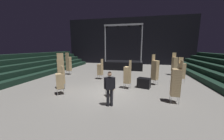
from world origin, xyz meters
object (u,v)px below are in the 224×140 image
(chair_stack_rear_left, at_px, (181,70))
(equipment_road_case, at_px, (144,83))
(stage_riser, at_px, (124,64))
(chair_stack_mid_right, at_px, (176,82))
(man_with_tie, at_px, (110,87))
(chair_stack_mid_centre, at_px, (61,71))
(chair_stack_rear_centre, at_px, (69,64))
(chair_stack_front_left, at_px, (60,80))
(loose_chair_near_man, at_px, (111,87))
(chair_stack_front_right, at_px, (155,70))
(chair_stack_rear_right, at_px, (174,64))
(chair_stack_mid_left, at_px, (127,75))
(chair_stack_aisle_left, at_px, (100,69))

(chair_stack_rear_left, distance_m, equipment_road_case, 3.65)
(stage_riser, xyz_separation_m, chair_stack_mid_right, (4.02, -10.08, 0.50))
(man_with_tie, relative_size, chair_stack_mid_centre, 0.70)
(chair_stack_rear_centre, bearing_deg, man_with_tie, -41.42)
(equipment_road_case, bearing_deg, chair_stack_mid_centre, -165.15)
(chair_stack_front_left, relative_size, chair_stack_rear_left, 0.84)
(chair_stack_mid_right, bearing_deg, chair_stack_mid_centre, 87.50)
(chair_stack_rear_centre, relative_size, equipment_road_case, 2.66)
(man_with_tie, distance_m, loose_chair_near_man, 1.44)
(chair_stack_front_left, height_order, equipment_road_case, chair_stack_front_left)
(man_with_tie, xyz_separation_m, chair_stack_front_right, (2.61, 4.41, 0.18))
(chair_stack_rear_left, height_order, chair_stack_rear_right, chair_stack_rear_right)
(man_with_tie, bearing_deg, chair_stack_mid_left, -119.83)
(man_with_tie, relative_size, chair_stack_mid_right, 0.78)
(man_with_tie, distance_m, chair_stack_front_right, 5.13)
(stage_riser, distance_m, chair_stack_front_left, 10.62)
(chair_stack_mid_left, xyz_separation_m, equipment_road_case, (1.18, 0.41, -0.66))
(chair_stack_front_right, height_order, chair_stack_aisle_left, chair_stack_front_right)
(stage_riser, height_order, chair_stack_aisle_left, stage_riser)
(chair_stack_rear_right, distance_m, loose_chair_near_man, 8.93)
(chair_stack_rear_right, bearing_deg, chair_stack_front_left, 24.23)
(chair_stack_mid_centre, relative_size, chair_stack_aisle_left, 1.36)
(chair_stack_rear_right, xyz_separation_m, loose_chair_near_man, (-5.30, -7.16, -0.66))
(stage_riser, distance_m, man_with_tie, 11.21)
(chair_stack_aisle_left, xyz_separation_m, loose_chair_near_man, (1.88, -3.87, -0.41))
(chair_stack_front_right, relative_size, equipment_road_case, 2.66)
(chair_stack_mid_centre, height_order, chair_stack_rear_left, chair_stack_mid_centre)
(chair_stack_rear_left, bearing_deg, chair_stack_front_right, 1.54)
(chair_stack_mid_right, height_order, chair_stack_rear_left, chair_stack_mid_right)
(chair_stack_mid_centre, bearing_deg, chair_stack_front_left, -99.88)
(chair_stack_rear_left, bearing_deg, chair_stack_aisle_left, -19.90)
(stage_riser, xyz_separation_m, chair_stack_front_right, (3.33, -6.77, 0.54))
(chair_stack_rear_centre, xyz_separation_m, equipment_road_case, (7.87, -2.99, -0.83))
(equipment_road_case, relative_size, loose_chair_near_man, 0.95)
(stage_riser, distance_m, chair_stack_mid_right, 10.86)
(stage_riser, distance_m, equipment_road_case, 8.19)
(stage_riser, distance_m, chair_stack_rear_centre, 7.23)
(chair_stack_front_left, relative_size, chair_stack_mid_centre, 0.70)
(chair_stack_front_right, height_order, chair_stack_rear_centre, same)
(chair_stack_front_right, bearing_deg, chair_stack_rear_centre, -66.30)
(chair_stack_mid_right, distance_m, chair_stack_mid_centre, 7.30)
(stage_riser, xyz_separation_m, chair_stack_rear_right, (5.76, -2.70, 0.54))
(chair_stack_mid_centre, bearing_deg, stage_riser, 30.85)
(chair_stack_rear_right, height_order, chair_stack_aisle_left, chair_stack_rear_right)
(chair_stack_rear_left, xyz_separation_m, equipment_road_case, (-3.02, -1.92, -0.71))
(chair_stack_rear_left, bearing_deg, chair_stack_rear_centre, -26.42)
(chair_stack_rear_left, bearing_deg, chair_stack_mid_left, 8.26)
(chair_stack_rear_right, bearing_deg, chair_stack_rear_left, 68.04)
(chair_stack_front_left, height_order, chair_stack_rear_left, chair_stack_rear_left)
(chair_stack_rear_left, bearing_deg, man_with_tie, 27.09)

